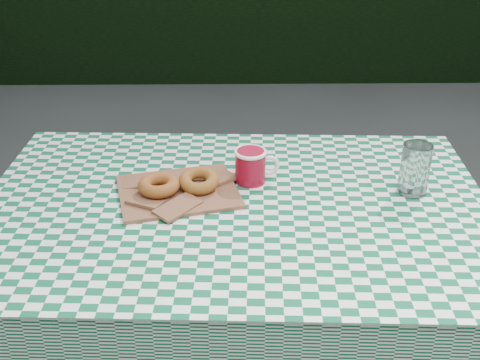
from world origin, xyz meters
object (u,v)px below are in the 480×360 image
paper_bag (178,191)px  drinking_glass (415,169)px  coffee_mug (250,166)px  table (235,329)px

paper_bag → drinking_glass: bearing=-0.3°
paper_bag → coffee_mug: 0.19m
drinking_glass → coffee_mug: bearing=171.1°
paper_bag → coffee_mug: (0.17, 0.06, 0.03)m
paper_bag → table: bearing=-21.7°
coffee_mug → drinking_glass: bearing=-14.8°
table → paper_bag: paper_bag is taller
paper_bag → drinking_glass: (0.56, -0.00, 0.06)m
table → coffee_mug: 0.44m
paper_bag → coffee_mug: size_ratio=1.85×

